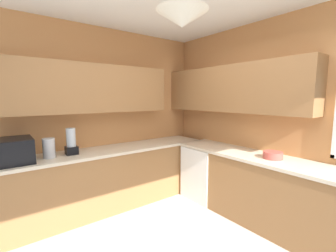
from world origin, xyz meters
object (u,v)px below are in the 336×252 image
(dishwasher, at_px, (206,172))
(blender_appliance, at_px, (71,143))
(bowl, at_px, (273,155))
(kettle, at_px, (49,148))
(microwave, at_px, (15,150))

(dishwasher, bearing_deg, blender_appliance, -108.77)
(dishwasher, bearing_deg, bowl, 1.55)
(kettle, height_order, bowl, kettle)
(dishwasher, relative_size, bowl, 3.64)
(bowl, distance_m, blender_appliance, 2.65)
(bowl, bearing_deg, dishwasher, -178.45)
(dishwasher, relative_size, kettle, 3.36)
(bowl, bearing_deg, kettle, -127.83)
(dishwasher, height_order, bowl, bowl)
(microwave, bearing_deg, dishwasher, 75.61)
(dishwasher, xyz_separation_m, blender_appliance, (-0.66, -1.94, 0.64))
(kettle, xyz_separation_m, blender_appliance, (-0.02, 0.28, 0.03))
(bowl, bearing_deg, blender_appliance, -131.85)
(kettle, xyz_separation_m, bowl, (1.75, 2.25, -0.08))
(microwave, xyz_separation_m, kettle, (0.02, 0.35, -0.02))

